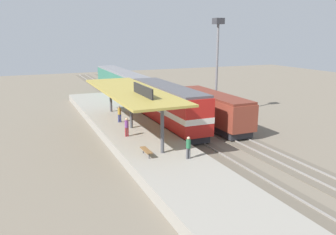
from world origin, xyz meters
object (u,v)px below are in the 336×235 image
passenger_carriage_single (122,85)px  person_boarding (119,113)px  platform_bench (146,150)px  person_waiting (127,126)px  light_mast (218,47)px  freight_car (213,109)px  person_walking (188,146)px  locomotive (168,106)px

passenger_carriage_single → person_boarding: size_ratio=11.70×
platform_bench → person_waiting: (0.14, 5.53, 0.51)m
person_boarding → light_mast: bearing=9.4°
platform_bench → person_boarding: size_ratio=0.99×
passenger_carriage_single → person_waiting: passenger_carriage_single is taller
person_boarding → passenger_carriage_single: bearing=73.4°
freight_car → passenger_carriage_single: bearing=103.3°
person_waiting → person_walking: same height
freight_car → person_walking: bearing=-128.3°
locomotive → person_walking: size_ratio=8.44×
freight_car → person_waiting: bearing=-165.6°
person_boarding → person_walking: bearing=-82.2°
person_walking → person_boarding: size_ratio=1.00×
freight_car → person_boarding: freight_car is taller
person_waiting → person_walking: 7.76m
light_mast → person_waiting: 16.85m
freight_car → person_boarding: size_ratio=7.02×
freight_car → person_waiting: 10.80m
passenger_carriage_single → platform_bench: bearing=-102.2°
passenger_carriage_single → person_waiting: 22.98m
freight_car → light_mast: (3.20, 4.70, 6.43)m
platform_bench → freight_car: size_ratio=0.14×
passenger_carriage_single → light_mast: bearing=-62.3°
light_mast → person_walking: size_ratio=6.84×
freight_car → person_waiting: size_ratio=7.02×
freight_car → person_boarding: (-9.66, 2.56, -0.12)m
passenger_carriage_single → person_walking: (-3.34, -29.55, -0.46)m
person_walking → person_boarding: (-1.73, 12.59, 0.00)m
locomotive → freight_car: locomotive is taller
person_walking → locomotive: bearing=73.9°
passenger_carriage_single → person_boarding: passenger_carriage_single is taller
light_mast → person_waiting: size_ratio=6.84×
person_waiting → person_walking: bearing=-71.0°
light_mast → person_boarding: bearing=-170.6°
locomotive → person_boarding: locomotive is taller
person_waiting → freight_car: bearing=14.4°
platform_bench → light_mast: light_mast is taller
passenger_carriage_single → person_waiting: bearing=-104.8°
platform_bench → freight_car: freight_car is taller
locomotive → passenger_carriage_single: locomotive is taller
locomotive → person_boarding: bearing=168.4°
platform_bench → person_waiting: bearing=88.5°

